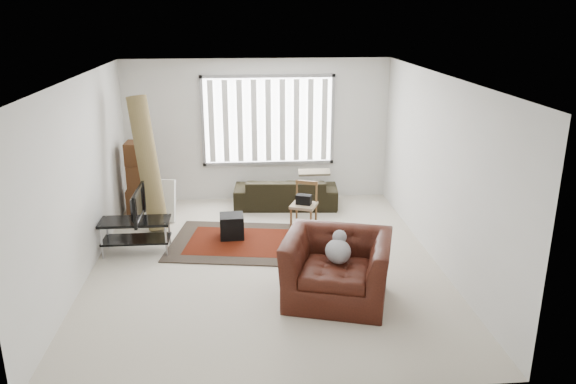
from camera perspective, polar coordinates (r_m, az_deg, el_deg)
name	(u,v)px	position (r m, az deg, el deg)	size (l,w,h in m)	color
room	(265,138)	(8.24, -2.33, 5.49)	(6.00, 6.02, 2.71)	beige
persian_rug	(251,242)	(9.01, -3.77, -5.13)	(2.76, 2.07, 0.02)	black
tv_stand	(136,229)	(8.83, -15.22, -3.65)	(1.05, 0.47, 0.52)	black
tv	(133,205)	(8.70, -15.43, -1.27)	(0.85, 0.11, 0.49)	black
subwoofer	(232,226)	(9.14, -5.73, -3.47)	(0.38, 0.38, 0.38)	black
moving_boxes	(142,181)	(10.38, -14.58, 1.06)	(0.56, 0.51, 1.34)	#55321A
white_flatpack	(159,201)	(10.05, -12.99, -0.85)	(0.58, 0.08, 0.74)	silver
rolled_rug	(148,163)	(9.60, -14.06, 2.84)	(0.33, 0.33, 2.23)	brown
sofa	(286,188)	(10.51, -0.23, 0.43)	(1.91, 0.83, 0.74)	black
side_chair	(304,203)	(9.53, 1.64, -1.08)	(0.53, 0.53, 0.77)	#8B775B
armchair	(337,264)	(7.18, 5.01, -7.26)	(1.59, 1.48, 0.98)	#3B140C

